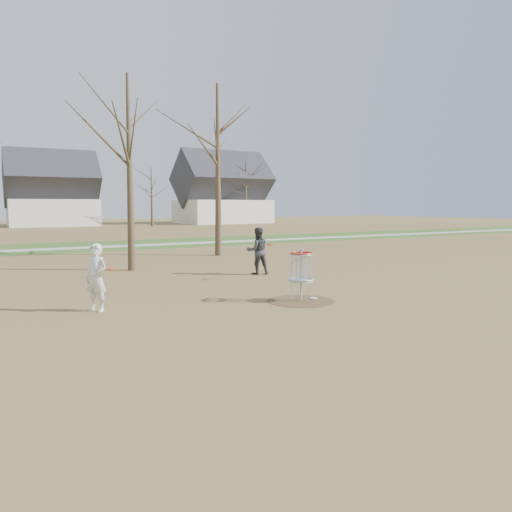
{
  "coord_description": "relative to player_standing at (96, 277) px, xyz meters",
  "views": [
    {
      "loc": [
        -7.68,
        -10.63,
        2.55
      ],
      "look_at": [
        -0.5,
        1.5,
        1.1
      ],
      "focal_mm": 35.0,
      "sensor_mm": 36.0,
      "label": 1
    }
  ],
  "objects": [
    {
      "name": "footpath",
      "position": [
        4.96,
        18.52,
        -0.8
      ],
      "size": [
        160.0,
        1.5,
        0.01
      ],
      "primitive_type": "cube",
      "color": "#9E9E99",
      "rests_on": "green_band"
    },
    {
      "name": "discs_in_play",
      "position": [
        3.39,
        0.96,
        0.3
      ],
      "size": [
        6.15,
        2.56,
        0.22
      ],
      "color": "#FF270D",
      "rests_on": "ground"
    },
    {
      "name": "disc_golf_basket",
      "position": [
        4.96,
        -1.48,
        0.1
      ],
      "size": [
        0.64,
        0.64,
        1.35
      ],
      "color": "#9EA3AD",
      "rests_on": "ground"
    },
    {
      "name": "disc_grounded",
      "position": [
        5.45,
        -1.38,
        -0.8
      ],
      "size": [
        0.22,
        0.22,
        0.02
      ],
      "primitive_type": "cylinder",
      "color": "silver",
      "rests_on": "dirt_circle"
    },
    {
      "name": "ground",
      "position": [
        4.96,
        -1.48,
        -0.82
      ],
      "size": [
        160.0,
        160.0,
        0.0
      ],
      "primitive_type": "plane",
      "color": "brown",
      "rests_on": "ground"
    },
    {
      "name": "houses_row",
      "position": [
        9.28,
        51.08,
        2.71
      ],
      "size": [
        56.51,
        10.01,
        7.26
      ],
      "color": "silver",
      "rests_on": "ground"
    },
    {
      "name": "dirt_circle",
      "position": [
        4.96,
        -1.48,
        -0.81
      ],
      "size": [
        1.8,
        1.8,
        0.01
      ],
      "primitive_type": "cylinder",
      "color": "#47331E",
      "rests_on": "ground"
    },
    {
      "name": "green_band",
      "position": [
        4.96,
        19.52,
        -0.81
      ],
      "size": [
        160.0,
        8.0,
        0.01
      ],
      "primitive_type": "cube",
      "color": "#2D5119",
      "rests_on": "ground"
    },
    {
      "name": "player_throwing",
      "position": [
        6.62,
        3.56,
        0.04
      ],
      "size": [
        0.97,
        0.83,
        1.72
      ],
      "primitive_type": "imported",
      "rotation": [
        0.0,
        0.0,
        2.91
      ],
      "color": "#303135",
      "rests_on": "ground"
    },
    {
      "name": "player_standing",
      "position": [
        0.0,
        0.0,
        0.0
      ],
      "size": [
        0.67,
        0.71,
        1.64
      ],
      "primitive_type": "imported",
      "rotation": [
        0.0,
        0.0,
        -0.95
      ],
      "color": "silver",
      "rests_on": "ground"
    },
    {
      "name": "bare_trees",
      "position": [
        6.74,
        34.31,
        4.53
      ],
      "size": [
        52.62,
        44.98,
        9.0
      ],
      "color": "#382B1E",
      "rests_on": "ground"
    }
  ]
}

